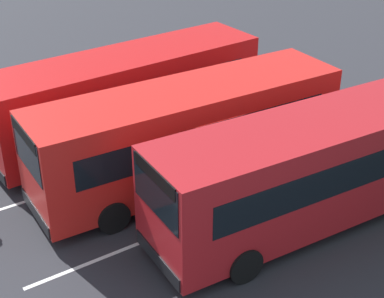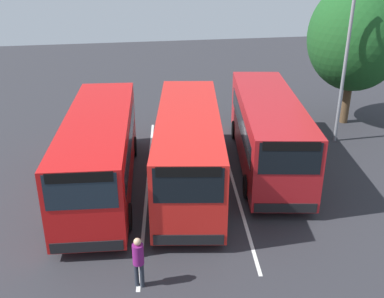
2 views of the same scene
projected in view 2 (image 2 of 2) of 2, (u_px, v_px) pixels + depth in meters
ground_plane at (190, 177)px, 18.80m from camera, size 67.15×67.15×0.00m
bus_far_left at (100, 150)px, 17.25m from camera, size 9.80×3.32×3.08m
bus_center_left at (189, 146)px, 17.60m from camera, size 9.88×4.07×3.08m
bus_center_right at (268, 129)px, 19.34m from camera, size 9.89×4.22×3.08m
pedestrian at (138, 259)px, 12.19m from camera, size 0.43×0.43×1.62m
street_lamp at (343, 57)px, 20.71m from camera, size 0.92×2.37×7.49m
depot_tree at (356, 37)px, 23.19m from camera, size 5.46×4.91×7.66m
lane_stripe_outer_left at (148, 180)px, 18.49m from camera, size 13.38×1.93×0.01m
lane_stripe_inner_left at (231, 173)px, 19.10m from camera, size 13.38×1.93×0.01m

